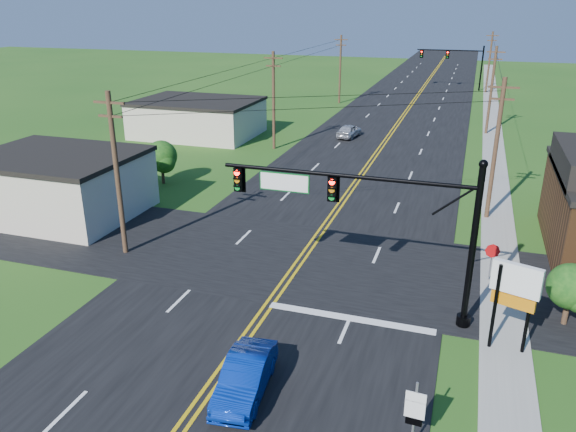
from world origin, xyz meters
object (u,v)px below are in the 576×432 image
(blue_car, at_px, (245,377))
(route_sign, at_px, (415,411))
(signal_mast_far, at_px, (453,60))
(stop_sign, at_px, (492,255))
(signal_mast_main, at_px, (367,213))

(blue_car, distance_m, route_sign, 6.10)
(signal_mast_far, height_order, stop_sign, signal_mast_far)
(blue_car, xyz_separation_m, route_sign, (5.99, -0.87, 0.78))
(signal_mast_main, height_order, blue_car, signal_mast_main)
(blue_car, distance_m, stop_sign, 14.55)
(signal_mast_main, height_order, route_sign, signal_mast_main)
(blue_car, bearing_deg, signal_mast_main, 62.27)
(signal_mast_main, relative_size, stop_sign, 5.51)
(signal_mast_main, distance_m, stop_sign, 7.98)
(stop_sign, bearing_deg, route_sign, -106.25)
(signal_mast_main, distance_m, route_sign, 9.23)
(stop_sign, bearing_deg, blue_car, -130.86)
(signal_mast_far, distance_m, blue_car, 79.30)
(stop_sign, bearing_deg, signal_mast_far, 88.99)
(route_sign, height_order, stop_sign, route_sign)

